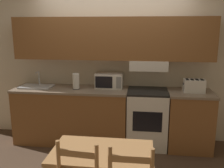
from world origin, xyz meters
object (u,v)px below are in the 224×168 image
toaster (194,86)px  paper_towel_roll (76,81)px  sink_basin (37,86)px  dining_table (102,162)px  stove_range (147,118)px  microwave (109,80)px

toaster → paper_towel_roll: (-1.86, -0.03, 0.02)m
sink_basin → dining_table: sink_basin is taller
stove_range → dining_table: bearing=-105.4°
paper_towel_roll → dining_table: bearing=-66.9°
microwave → sink_basin: bearing=-173.9°
microwave → paper_towel_roll: paper_towel_roll is taller
stove_range → sink_basin: bearing=-179.8°
stove_range → sink_basin: sink_basin is taller
microwave → dining_table: size_ratio=0.45×
stove_range → toaster: size_ratio=2.86×
stove_range → paper_towel_roll: size_ratio=3.69×
paper_towel_roll → sink_basin: bearing=177.5°
microwave → dining_table: 1.85m
microwave → stove_range: bearing=-10.9°
sink_basin → paper_towel_roll: 0.70m
toaster → microwave: bearing=174.6°
sink_basin → paper_towel_roll: (0.69, -0.03, 0.11)m
microwave → sink_basin: 1.23m
microwave → toaster: size_ratio=1.37×
stove_range → toaster: (0.70, -0.00, 0.56)m
sink_basin → paper_towel_roll: sink_basin is taller
microwave → dining_table: (0.17, -1.79, -0.44)m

